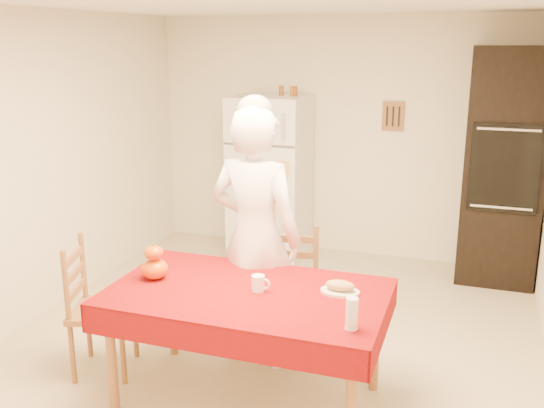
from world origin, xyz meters
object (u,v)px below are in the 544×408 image
at_px(oven_cabinet, 503,168).
at_px(chair_left, 93,303).
at_px(chair_far, 290,287).
at_px(dining_table, 247,301).
at_px(bread_plate, 340,292).
at_px(seated_woman, 256,238).
at_px(pumpkin_lower, 155,269).
at_px(coffee_mug, 258,283).
at_px(refrigerator, 270,178).
at_px(wine_glass, 352,314).

relative_size(oven_cabinet, chair_left, 2.32).
distance_m(oven_cabinet, chair_far, 2.55).
xyz_separation_m(dining_table, bread_plate, (0.55, 0.15, 0.08)).
bearing_deg(seated_woman, pumpkin_lower, 53.69).
height_order(dining_table, chair_far, chair_far).
bearing_deg(coffee_mug, seated_woman, 111.83).
bearing_deg(dining_table, coffee_mug, 17.00).
bearing_deg(bread_plate, chair_far, 131.16).
xyz_separation_m(refrigerator, pumpkin_lower, (0.13, -2.67, -0.02)).
distance_m(chair_far, coffee_mug, 0.76).
xyz_separation_m(coffee_mug, pumpkin_lower, (-0.70, -0.02, 0.01)).
distance_m(dining_table, coffee_mug, 0.14).
height_order(seated_woman, pumpkin_lower, seated_woman).
height_order(oven_cabinet, coffee_mug, oven_cabinet).
xyz_separation_m(chair_far, seated_woman, (-0.19, -0.19, 0.42)).
xyz_separation_m(dining_table, chair_left, (-1.14, 0.01, -0.18)).
height_order(pumpkin_lower, bread_plate, pumpkin_lower).
bearing_deg(chair_far, bread_plate, -59.28).
distance_m(seated_woman, pumpkin_lower, 0.73).
height_order(seated_woman, coffee_mug, seated_woman).
relative_size(seated_woman, coffee_mug, 18.46).
height_order(oven_cabinet, chair_far, oven_cabinet).
height_order(oven_cabinet, wine_glass, oven_cabinet).
bearing_deg(pumpkin_lower, oven_cabinet, 51.72).
bearing_deg(wine_glass, chair_left, 170.54).
distance_m(pumpkin_lower, bread_plate, 1.19).
bearing_deg(bread_plate, dining_table, -164.80).
relative_size(refrigerator, dining_table, 1.00).
bearing_deg(refrigerator, oven_cabinet, 1.18).
bearing_deg(oven_cabinet, chair_far, -126.09).
relative_size(refrigerator, pumpkin_lower, 9.80).
relative_size(coffee_mug, wine_glass, 0.57).
height_order(wine_glass, bread_plate, wine_glass).
xyz_separation_m(chair_far, pumpkin_lower, (-0.69, -0.72, 0.32)).
bearing_deg(wine_glass, oven_cabinet, 75.05).
height_order(coffee_mug, bread_plate, coffee_mug).
bearing_deg(wine_glass, bread_plate, 110.00).
xyz_separation_m(oven_cabinet, pumpkin_lower, (-2.15, -2.72, -0.27)).
distance_m(oven_cabinet, wine_glass, 3.12).
relative_size(dining_table, chair_left, 1.79).
relative_size(oven_cabinet, bread_plate, 9.17).
bearing_deg(chair_left, coffee_mug, -107.98).
distance_m(refrigerator, bread_plate, 2.84).
distance_m(pumpkin_lower, wine_glass, 1.37).
height_order(seated_woman, wine_glass, seated_woman).
bearing_deg(pumpkin_lower, wine_glass, -12.16).
height_order(chair_left, pumpkin_lower, chair_left).
bearing_deg(coffee_mug, oven_cabinet, 61.77).
height_order(refrigerator, bread_plate, refrigerator).
height_order(chair_far, chair_left, same).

